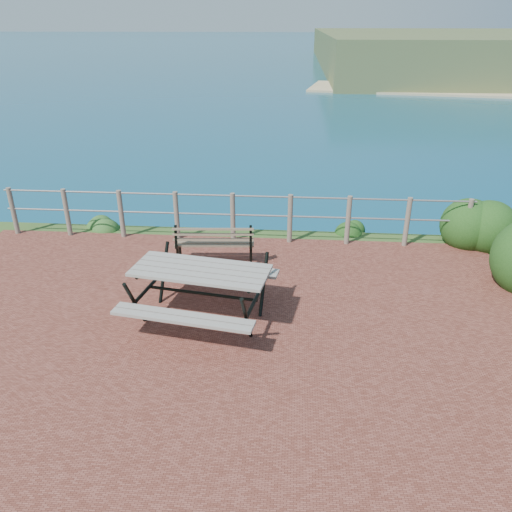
% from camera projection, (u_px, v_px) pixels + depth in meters
% --- Properties ---
extents(ground, '(10.00, 7.00, 0.12)m').
position_uv_depth(ground, '(206.00, 333.00, 7.24)').
color(ground, brown).
rests_on(ground, ground).
extents(ocean, '(1200.00, 1200.00, 0.00)m').
position_uv_depth(ocean, '(296.00, 32.00, 187.39)').
color(ocean, '#14717C').
rests_on(ocean, ground).
extents(safety_railing, '(9.40, 0.10, 1.00)m').
position_uv_depth(safety_railing, '(233.00, 215.00, 10.01)').
color(safety_railing, '#6B5B4C').
rests_on(safety_railing, ground).
extents(picnic_table, '(2.08, 1.70, 0.83)m').
position_uv_depth(picnic_table, '(201.00, 288.00, 7.34)').
color(picnic_table, gray).
rests_on(picnic_table, ground).
extents(park_bench, '(1.46, 0.47, 0.81)m').
position_uv_depth(park_bench, '(214.00, 237.00, 9.08)').
color(park_bench, brown).
rests_on(park_bench, ground).
extents(shrub_right_edge, '(1.22, 1.22, 1.74)m').
position_uv_depth(shrub_right_edge, '(487.00, 249.00, 9.89)').
color(shrub_right_edge, '#1A4013').
rests_on(shrub_right_edge, ground).
extents(shrub_lip_west, '(0.81, 0.81, 0.56)m').
position_uv_depth(shrub_lip_west, '(102.00, 226.00, 10.96)').
color(shrub_lip_west, '#215822').
rests_on(shrub_lip_west, ground).
extents(shrub_lip_east, '(0.70, 0.70, 0.42)m').
position_uv_depth(shrub_lip_east, '(347.00, 229.00, 10.83)').
color(shrub_lip_east, '#1A4013').
rests_on(shrub_lip_east, ground).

